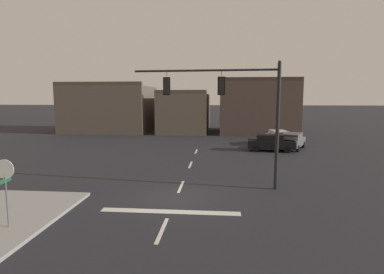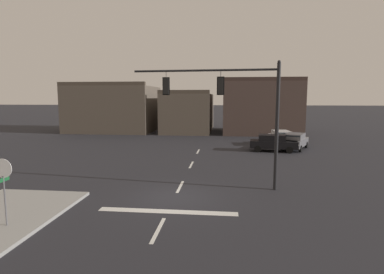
{
  "view_description": "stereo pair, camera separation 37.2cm",
  "coord_description": "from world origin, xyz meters",
  "px_view_note": "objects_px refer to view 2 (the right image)",
  "views": [
    {
      "loc": [
        2.19,
        -15.45,
        5.16
      ],
      "look_at": [
        0.44,
        4.4,
        2.63
      ],
      "focal_mm": 29.03,
      "sensor_mm": 36.0,
      "label": 1
    },
    {
      "loc": [
        2.56,
        -15.41,
        5.16
      ],
      "look_at": [
        0.44,
        4.4,
        2.63
      ],
      "focal_mm": 29.03,
      "sensor_mm": 36.0,
      "label": 2
    }
  ],
  "objects_px": {
    "signal_mast_near_side": "(234,102)",
    "car_lot_nearside": "(295,141)",
    "stop_sign": "(3,176)",
    "car_lot_farside": "(273,143)",
    "car_lot_middle": "(281,137)"
  },
  "relations": [
    {
      "from": "signal_mast_near_side",
      "to": "car_lot_nearside",
      "type": "bearing_deg",
      "value": 65.38
    },
    {
      "from": "stop_sign",
      "to": "car_lot_farside",
      "type": "relative_size",
      "value": 0.61
    },
    {
      "from": "car_lot_middle",
      "to": "car_lot_farside",
      "type": "relative_size",
      "value": 1.0
    },
    {
      "from": "car_lot_middle",
      "to": "car_lot_farside",
      "type": "bearing_deg",
      "value": -109.96
    },
    {
      "from": "signal_mast_near_side",
      "to": "car_lot_middle",
      "type": "distance_m",
      "value": 18.09
    },
    {
      "from": "car_lot_farside",
      "to": "car_lot_middle",
      "type": "bearing_deg",
      "value": 70.04
    },
    {
      "from": "stop_sign",
      "to": "car_lot_nearside",
      "type": "distance_m",
      "value": 26.04
    },
    {
      "from": "car_lot_nearside",
      "to": "car_lot_farside",
      "type": "xyz_separation_m",
      "value": [
        -2.36,
        -1.47,
        0.0
      ]
    },
    {
      "from": "stop_sign",
      "to": "car_lot_middle",
      "type": "height_order",
      "value": "stop_sign"
    },
    {
      "from": "stop_sign",
      "to": "car_lot_nearside",
      "type": "xyz_separation_m",
      "value": [
        15.53,
        20.86,
        -1.29
      ]
    },
    {
      "from": "stop_sign",
      "to": "car_lot_middle",
      "type": "distance_m",
      "value": 27.61
    },
    {
      "from": "car_lot_nearside",
      "to": "car_lot_farside",
      "type": "distance_m",
      "value": 2.78
    },
    {
      "from": "car_lot_nearside",
      "to": "car_lot_middle",
      "type": "bearing_deg",
      "value": 109.95
    },
    {
      "from": "signal_mast_near_side",
      "to": "car_lot_farside",
      "type": "relative_size",
      "value": 1.78
    },
    {
      "from": "signal_mast_near_side",
      "to": "car_lot_nearside",
      "type": "xyz_separation_m",
      "value": [
        6.5,
        14.19,
        -4.07
      ]
    }
  ]
}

